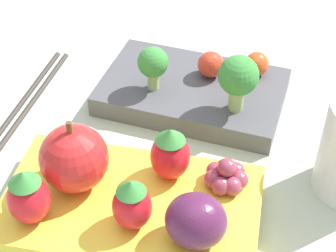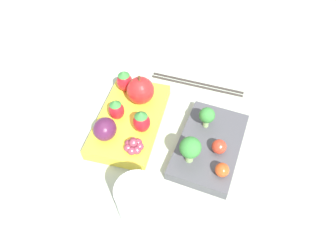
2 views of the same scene
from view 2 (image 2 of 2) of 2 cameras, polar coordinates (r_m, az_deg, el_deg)
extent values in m
plane|color=#ADB7A3|center=(0.59, 0.41, -1.43)|extent=(4.00, 4.00, 0.00)
cube|color=#4C4C51|center=(0.57, 7.86, -3.72)|extent=(0.19, 0.12, 0.02)
cube|color=yellow|center=(0.60, -7.43, 0.81)|extent=(0.21, 0.13, 0.02)
cylinder|color=#93B770|center=(0.53, 4.10, -5.75)|extent=(0.01, 0.01, 0.02)
sphere|color=#388438|center=(0.50, 4.28, -4.10)|extent=(0.04, 0.04, 0.04)
cylinder|color=#93B770|center=(0.58, 7.23, 0.66)|extent=(0.01, 0.01, 0.02)
sphere|color=#388438|center=(0.56, 7.45, 2.04)|extent=(0.03, 0.03, 0.03)
sphere|color=#DB4C1E|center=(0.52, 10.25, -8.23)|extent=(0.02, 0.02, 0.02)
sphere|color=red|center=(0.54, 9.70, -3.89)|extent=(0.03, 0.03, 0.03)
sphere|color=red|center=(0.60, -5.26, 6.77)|extent=(0.06, 0.06, 0.06)
cylinder|color=brown|center=(0.58, -5.49, 8.93)|extent=(0.00, 0.00, 0.01)
ellipsoid|color=red|center=(0.63, -8.25, 8.32)|extent=(0.03, 0.03, 0.04)
cone|color=#388438|center=(0.62, -8.50, 9.88)|extent=(0.02, 0.02, 0.01)
ellipsoid|color=red|center=(0.58, -9.78, 2.93)|extent=(0.03, 0.03, 0.04)
cone|color=#388438|center=(0.57, -10.07, 4.36)|extent=(0.02, 0.02, 0.01)
ellipsoid|color=red|center=(0.56, -5.04, 0.70)|extent=(0.03, 0.03, 0.04)
cone|color=#388438|center=(0.54, -5.21, 2.25)|extent=(0.02, 0.02, 0.01)
ellipsoid|color=#511E42|center=(0.56, -11.91, -0.59)|extent=(0.05, 0.04, 0.04)
sphere|color=#93384C|center=(0.54, -6.93, -4.73)|extent=(0.02, 0.02, 0.02)
sphere|color=#93384C|center=(0.54, -5.96, -4.61)|extent=(0.02, 0.02, 0.02)
sphere|color=#93384C|center=(0.54, -5.43, -3.91)|extent=(0.02, 0.02, 0.02)
sphere|color=#93384C|center=(0.54, -5.73, -3.17)|extent=(0.02, 0.02, 0.02)
sphere|color=#93384C|center=(0.55, -6.62, -2.94)|extent=(0.02, 0.02, 0.02)
sphere|color=#93384C|center=(0.54, -7.45, -3.38)|extent=(0.02, 0.02, 0.02)
sphere|color=#93384C|center=(0.54, -7.59, -4.18)|extent=(0.02, 0.02, 0.02)
sphere|color=#93384C|center=(0.53, -6.64, -3.19)|extent=(0.02, 0.02, 0.02)
cylinder|color=silver|center=(0.48, -5.85, -14.24)|extent=(0.07, 0.07, 0.09)
cylinder|color=#332D28|center=(0.68, 5.44, 7.74)|extent=(0.01, 0.21, 0.01)
cylinder|color=#332D28|center=(0.69, 5.65, 8.29)|extent=(0.01, 0.21, 0.01)
camera|label=1|loc=(0.53, -49.83, 23.81)|focal=60.00mm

